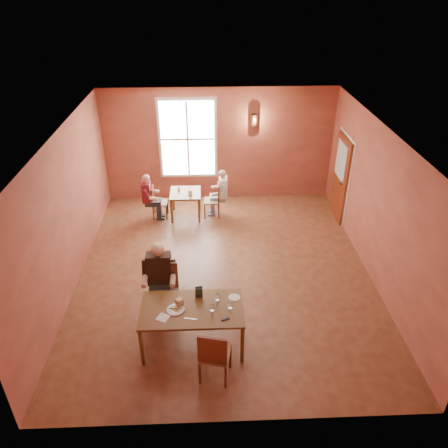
{
  "coord_description": "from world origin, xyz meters",
  "views": [
    {
      "loc": [
        -0.32,
        -7.37,
        5.52
      ],
      "look_at": [
        0.0,
        0.2,
        1.05
      ],
      "focal_mm": 35.0,
      "sensor_mm": 36.0,
      "label": 1
    }
  ],
  "objects_px": {
    "main_table": "(193,326)",
    "chair_diner_maroon": "(160,202)",
    "diner_main": "(164,289)",
    "diner_maroon": "(158,196)",
    "chair_empty": "(215,353)",
    "chair_diner_white": "(211,200)",
    "diner_white": "(213,195)",
    "second_table": "(186,204)",
    "chair_diner_main": "(165,295)"
  },
  "relations": [
    {
      "from": "chair_diner_main",
      "to": "diner_main",
      "type": "relative_size",
      "value": 0.77
    },
    {
      "from": "second_table",
      "to": "diner_white",
      "type": "distance_m",
      "value": 0.73
    },
    {
      "from": "diner_maroon",
      "to": "chair_diner_white",
      "type": "bearing_deg",
      "value": 90.0
    },
    {
      "from": "diner_white",
      "to": "diner_maroon",
      "type": "xyz_separation_m",
      "value": [
        -1.36,
        0.0,
        -0.01
      ]
    },
    {
      "from": "diner_main",
      "to": "chair_diner_maroon",
      "type": "xyz_separation_m",
      "value": [
        -0.41,
        3.81,
        -0.29
      ]
    },
    {
      "from": "chair_diner_white",
      "to": "chair_empty",
      "type": "bearing_deg",
      "value": 179.67
    },
    {
      "from": "chair_empty",
      "to": "chair_diner_maroon",
      "type": "relative_size",
      "value": 1.2
    },
    {
      "from": "diner_main",
      "to": "diner_maroon",
      "type": "height_order",
      "value": "diner_main"
    },
    {
      "from": "chair_empty",
      "to": "chair_diner_main",
      "type": "bearing_deg",
      "value": 135.83
    },
    {
      "from": "second_table",
      "to": "chair_diner_maroon",
      "type": "relative_size",
      "value": 0.92
    },
    {
      "from": "second_table",
      "to": "chair_diner_main",
      "type": "bearing_deg",
      "value": -93.61
    },
    {
      "from": "chair_diner_white",
      "to": "chair_diner_maroon",
      "type": "distance_m",
      "value": 1.3
    },
    {
      "from": "chair_empty",
      "to": "diner_white",
      "type": "bearing_deg",
      "value": 102.51
    },
    {
      "from": "chair_diner_main",
      "to": "chair_empty",
      "type": "relative_size",
      "value": 1.08
    },
    {
      "from": "chair_diner_white",
      "to": "second_table",
      "type": "bearing_deg",
      "value": 90.0
    },
    {
      "from": "second_table",
      "to": "diner_maroon",
      "type": "xyz_separation_m",
      "value": [
        -0.68,
        0.0,
        0.25
      ]
    },
    {
      "from": "chair_empty",
      "to": "second_table",
      "type": "height_order",
      "value": "chair_empty"
    },
    {
      "from": "chair_diner_main",
      "to": "second_table",
      "type": "distance_m",
      "value": 3.8
    },
    {
      "from": "chair_diner_main",
      "to": "chair_diner_maroon",
      "type": "relative_size",
      "value": 1.3
    },
    {
      "from": "main_table",
      "to": "diner_main",
      "type": "xyz_separation_m",
      "value": [
        -0.5,
        0.62,
        0.31
      ]
    },
    {
      "from": "diner_main",
      "to": "chair_diner_white",
      "type": "bearing_deg",
      "value": -103.12
    },
    {
      "from": "main_table",
      "to": "chair_empty",
      "type": "xyz_separation_m",
      "value": [
        0.36,
        -0.69,
        0.11
      ]
    },
    {
      "from": "second_table",
      "to": "diner_white",
      "type": "xyz_separation_m",
      "value": [
        0.68,
        0.0,
        0.25
      ]
    },
    {
      "from": "chair_diner_white",
      "to": "chair_diner_maroon",
      "type": "height_order",
      "value": "chair_diner_white"
    },
    {
      "from": "second_table",
      "to": "chair_diner_white",
      "type": "relative_size",
      "value": 0.86
    },
    {
      "from": "diner_main",
      "to": "chair_empty",
      "type": "height_order",
      "value": "diner_main"
    },
    {
      "from": "chair_empty",
      "to": "diner_white",
      "type": "distance_m",
      "value": 5.12
    },
    {
      "from": "chair_diner_main",
      "to": "second_table",
      "type": "bearing_deg",
      "value": -93.61
    },
    {
      "from": "diner_white",
      "to": "diner_maroon",
      "type": "height_order",
      "value": "diner_white"
    },
    {
      "from": "chair_diner_maroon",
      "to": "diner_maroon",
      "type": "relative_size",
      "value": 0.71
    },
    {
      "from": "diner_main",
      "to": "second_table",
      "type": "xyz_separation_m",
      "value": [
        0.24,
        3.81,
        -0.36
      ]
    },
    {
      "from": "diner_main",
      "to": "chair_diner_white",
      "type": "height_order",
      "value": "diner_main"
    },
    {
      "from": "main_table",
      "to": "diner_maroon",
      "type": "xyz_separation_m",
      "value": [
        -0.94,
        4.43,
        0.19
      ]
    },
    {
      "from": "chair_diner_main",
      "to": "second_table",
      "type": "height_order",
      "value": "chair_diner_main"
    },
    {
      "from": "chair_diner_white",
      "to": "main_table",
      "type": "bearing_deg",
      "value": 174.99
    },
    {
      "from": "main_table",
      "to": "chair_diner_maroon",
      "type": "distance_m",
      "value": 4.53
    },
    {
      "from": "main_table",
      "to": "chair_diner_white",
      "type": "height_order",
      "value": "chair_diner_white"
    },
    {
      "from": "chair_diner_white",
      "to": "diner_white",
      "type": "relative_size",
      "value": 0.75
    },
    {
      "from": "main_table",
      "to": "chair_empty",
      "type": "height_order",
      "value": "chair_empty"
    },
    {
      "from": "chair_empty",
      "to": "second_table",
      "type": "relative_size",
      "value": 1.31
    },
    {
      "from": "chair_diner_white",
      "to": "diner_maroon",
      "type": "xyz_separation_m",
      "value": [
        -1.33,
        0.0,
        0.14
      ]
    },
    {
      "from": "chair_empty",
      "to": "diner_maroon",
      "type": "xyz_separation_m",
      "value": [
        -1.3,
        5.12,
        0.09
      ]
    },
    {
      "from": "chair_diner_main",
      "to": "diner_white",
      "type": "xyz_separation_m",
      "value": [
        0.92,
        3.78,
        0.05
      ]
    },
    {
      "from": "diner_white",
      "to": "diner_main",
      "type": "bearing_deg",
      "value": 166.45
    },
    {
      "from": "second_table",
      "to": "diner_maroon",
      "type": "height_order",
      "value": "diner_maroon"
    },
    {
      "from": "main_table",
      "to": "chair_diner_maroon",
      "type": "height_order",
      "value": "chair_diner_maroon"
    },
    {
      "from": "diner_main",
      "to": "chair_diner_white",
      "type": "relative_size",
      "value": 1.58
    },
    {
      "from": "second_table",
      "to": "diner_maroon",
      "type": "relative_size",
      "value": 0.65
    },
    {
      "from": "chair_diner_maroon",
      "to": "diner_main",
      "type": "bearing_deg",
      "value": 6.16
    },
    {
      "from": "second_table",
      "to": "diner_white",
      "type": "relative_size",
      "value": 0.65
    }
  ]
}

